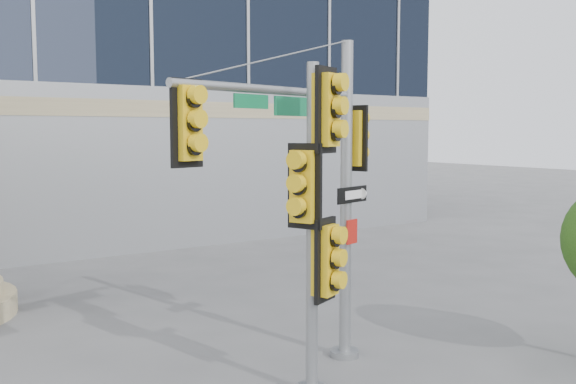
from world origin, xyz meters
TOP-DOWN VIEW (x-y plane):
  - main_signal_pole at (-0.28, 1.20)m, footprint 4.62×1.66m
  - secondary_signal_pole at (-0.82, 0.28)m, footprint 1.04×0.75m

SIDE VIEW (x-z plane):
  - secondary_signal_pole at x=-0.82m, z-range 0.48..6.00m
  - main_signal_pole at x=-0.28m, z-range 0.73..6.83m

